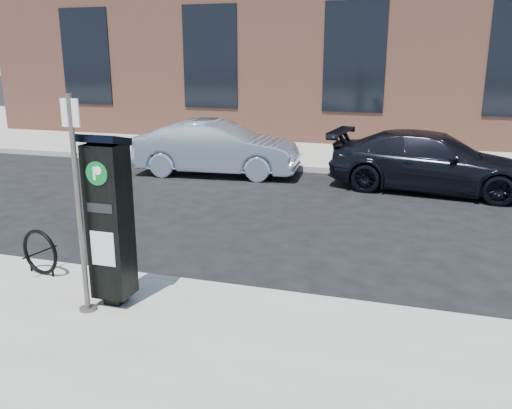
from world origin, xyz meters
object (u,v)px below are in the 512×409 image
at_px(car_dark, 432,162).
at_px(parking_kiosk, 110,219).
at_px(sign_pole, 79,208).
at_px(bike_rack, 40,252).
at_px(car_silver, 217,148).

bearing_deg(car_dark, parking_kiosk, 160.95).
height_order(parking_kiosk, sign_pole, sign_pole).
height_order(parking_kiosk, car_dark, parking_kiosk).
xyz_separation_m(bike_rack, car_silver, (-0.24, 7.41, 0.24)).
height_order(parking_kiosk, car_silver, parking_kiosk).
bearing_deg(car_dark, sign_pole, 160.55).
bearing_deg(sign_pole, car_silver, 101.72).
distance_m(bike_rack, car_silver, 7.42).
xyz_separation_m(bike_rack, car_dark, (5.20, 7.24, 0.22)).
relative_size(sign_pole, bike_rack, 3.91).
relative_size(car_silver, car_dark, 0.91).
bearing_deg(parking_kiosk, car_silver, 102.00).
xyz_separation_m(parking_kiosk, car_silver, (-1.70, 7.89, -0.52)).
distance_m(parking_kiosk, car_dark, 8.60).
distance_m(bike_rack, car_dark, 8.91).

